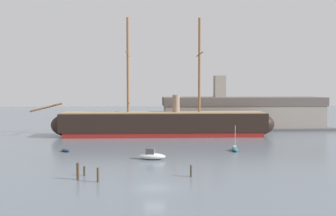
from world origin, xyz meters
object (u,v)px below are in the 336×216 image
sailboat_mid_right (235,149)px  mooring_piling_left_pair (84,171)px  dinghy_distant_centre (158,129)px  tall_ship (164,124)px  dinghy_mid_left (65,150)px  mooring_piling_nearest (78,171)px  dockside_warehouse_right (242,113)px  mooring_piling_right_pair (98,175)px  motorboat_near_centre (152,155)px  mooring_piling_midwater (191,171)px  sailboat_far_right (255,131)px

sailboat_mid_right → mooring_piling_left_pair: size_ratio=3.85×
dinghy_distant_centre → tall_ship: bearing=-86.4°
sailboat_mid_right → dinghy_mid_left: bearing=177.9°
dinghy_mid_left → sailboat_mid_right: (33.02, -1.23, 0.15)m
mooring_piling_nearest → dockside_warehouse_right: bearing=56.7°
tall_ship → mooring_piling_right_pair: (-11.06, -45.01, -2.27)m
dinghy_mid_left → dockside_warehouse_right: size_ratio=0.05×
motorboat_near_centre → mooring_piling_midwater: motorboat_near_centre is taller
motorboat_near_centre → mooring_piling_nearest: 16.79m
dinghy_mid_left → sailboat_far_right: size_ratio=0.42×
dinghy_distant_centre → mooring_piling_nearest: 58.67m
sailboat_mid_right → mooring_piling_midwater: sailboat_mid_right is taller
mooring_piling_left_pair → dockside_warehouse_right: (37.61, 55.67, 4.15)m
tall_ship → motorboat_near_centre: 30.57m
mooring_piling_left_pair → sailboat_far_right: bearing=50.2°
tall_ship → dinghy_mid_left: bearing=-133.1°
mooring_piling_nearest → mooring_piling_left_pair: size_ratio=1.74×
motorboat_near_centre → dinghy_mid_left: size_ratio=2.10×
dinghy_mid_left → mooring_piling_nearest: 22.78m
mooring_piling_right_pair → tall_ship: bearing=76.2°
motorboat_near_centre → dockside_warehouse_right: 52.82m
mooring_piling_left_pair → dockside_warehouse_right: 67.32m
mooring_piling_midwater → mooring_piling_left_pair: bearing=173.6°
mooring_piling_left_pair → mooring_piling_right_pair: bearing=-57.7°
motorboat_near_centre → sailboat_far_right: bearing=50.8°
tall_ship → mooring_piling_right_pair: tall_ship is taller
tall_ship → sailboat_far_right: bearing=12.2°
mooring_piling_right_pair → mooring_piling_midwater: bearing=9.5°
mooring_piling_midwater → dinghy_mid_left: bearing=135.7°
dinghy_distant_centre → dockside_warehouse_right: bearing=1.8°
sailboat_mid_right → mooring_piling_right_pair: 32.51m
dinghy_mid_left → mooring_piling_right_pair: size_ratio=1.23×
mooring_piling_midwater → sailboat_mid_right: bearing=60.7°
dinghy_mid_left → dinghy_distant_centre: size_ratio=0.74×
mooring_piling_nearest → mooring_piling_midwater: (15.47, 0.62, -0.33)m
mooring_piling_right_pair → mooring_piling_midwater: size_ratio=1.18×
dinghy_distant_centre → mooring_piling_midwater: size_ratio=1.96×
mooring_piling_midwater → dockside_warehouse_right: size_ratio=0.03×
mooring_piling_left_pair → dockside_warehouse_right: size_ratio=0.03×
mooring_piling_nearest → dockside_warehouse_right: (38.10, 57.98, 3.67)m
tall_ship → dinghy_distant_centre: size_ratio=19.63×
mooring_piling_left_pair → dockside_warehouse_right: bearing=56.0°
tall_ship → mooring_piling_nearest: (-13.94, -43.52, -2.08)m
dinghy_distant_centre → mooring_piling_left_pair: bearing=-102.9°
sailboat_mid_right → tall_ship: bearing=119.1°
dinghy_mid_left → mooring_piling_left_pair: 20.71m
dinghy_mid_left → dockside_warehouse_right: (44.41, 36.12, 4.53)m
mooring_piling_right_pair → dockside_warehouse_right: 69.22m
sailboat_far_right → mooring_piling_left_pair: (-38.90, -46.71, 0.19)m
mooring_piling_nearest → mooring_piling_midwater: 15.48m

